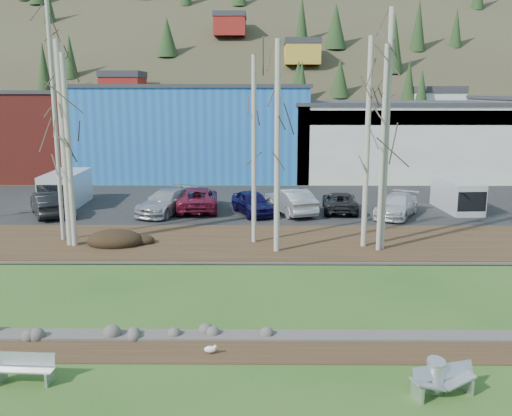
{
  "coord_description": "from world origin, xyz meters",
  "views": [
    {
      "loc": [
        -0.07,
        -14.06,
        7.82
      ],
      "look_at": [
        -0.27,
        11.59,
        2.5
      ],
      "focal_mm": 40.0,
      "sensor_mm": 36.0,
      "label": 1
    }
  ],
  "objects_px": {
    "litter_bin": "(435,377)",
    "car_8": "(54,205)",
    "car_1": "(48,203)",
    "car_6": "(340,202)",
    "van_white": "(458,196)",
    "seagull": "(211,349)",
    "car_5": "(291,201)",
    "car_0": "(63,205)",
    "bench_damaged": "(443,381)",
    "car_2": "(197,199)",
    "car_7": "(397,205)",
    "car_3": "(167,202)",
    "car_4": "(253,203)",
    "van_grey": "(65,189)",
    "bench_intact": "(26,368)"
  },
  "relations": [
    {
      "from": "litter_bin",
      "to": "car_8",
      "type": "bearing_deg",
      "value": 129.94
    },
    {
      "from": "car_2",
      "to": "litter_bin",
      "type": "bearing_deg",
      "value": 106.63
    },
    {
      "from": "bench_damaged",
      "to": "car_2",
      "type": "xyz_separation_m",
      "value": [
        -8.85,
        22.66,
        0.51
      ]
    },
    {
      "from": "seagull",
      "to": "car_5",
      "type": "relative_size",
      "value": 0.09
    },
    {
      "from": "car_3",
      "to": "car_0",
      "type": "bearing_deg",
      "value": -154.05
    },
    {
      "from": "car_4",
      "to": "van_grey",
      "type": "xyz_separation_m",
      "value": [
        -12.66,
        2.57,
        0.39
      ]
    },
    {
      "from": "van_grey",
      "to": "litter_bin",
      "type": "bearing_deg",
      "value": -54.2
    },
    {
      "from": "car_7",
      "to": "van_white",
      "type": "relative_size",
      "value": 1.02
    },
    {
      "from": "car_2",
      "to": "van_white",
      "type": "bearing_deg",
      "value": 175.35
    },
    {
      "from": "seagull",
      "to": "car_6",
      "type": "bearing_deg",
      "value": 80.55
    },
    {
      "from": "car_7",
      "to": "car_8",
      "type": "relative_size",
      "value": 1.27
    },
    {
      "from": "bench_damaged",
      "to": "car_3",
      "type": "xyz_separation_m",
      "value": [
        -10.68,
        21.6,
        0.51
      ]
    },
    {
      "from": "car_6",
      "to": "car_0",
      "type": "bearing_deg",
      "value": 8.41
    },
    {
      "from": "car_1",
      "to": "car_5",
      "type": "bearing_deg",
      "value": 154.88
    },
    {
      "from": "seagull",
      "to": "car_0",
      "type": "bearing_deg",
      "value": 128.73
    },
    {
      "from": "litter_bin",
      "to": "car_2",
      "type": "xyz_separation_m",
      "value": [
        -8.71,
        22.47,
        0.5
      ]
    },
    {
      "from": "car_3",
      "to": "car_4",
      "type": "xyz_separation_m",
      "value": [
        5.43,
        -0.16,
        -0.03
      ]
    },
    {
      "from": "car_1",
      "to": "car_7",
      "type": "bearing_deg",
      "value": 151.86
    },
    {
      "from": "car_6",
      "to": "van_white",
      "type": "bearing_deg",
      "value": -173.64
    },
    {
      "from": "car_2",
      "to": "van_grey",
      "type": "xyz_separation_m",
      "value": [
        -9.07,
        1.35,
        0.37
      ]
    },
    {
      "from": "seagull",
      "to": "car_4",
      "type": "bearing_deg",
      "value": 95.78
    },
    {
      "from": "car_2",
      "to": "car_4",
      "type": "bearing_deg",
      "value": 156.74
    },
    {
      "from": "car_2",
      "to": "car_7",
      "type": "distance_m",
      "value": 12.64
    },
    {
      "from": "car_3",
      "to": "car_8",
      "type": "relative_size",
      "value": 1.41
    },
    {
      "from": "car_2",
      "to": "seagull",
      "type": "bearing_deg",
      "value": 92.68
    },
    {
      "from": "seagull",
      "to": "car_5",
      "type": "bearing_deg",
      "value": 88.82
    },
    {
      "from": "car_3",
      "to": "car_5",
      "type": "xyz_separation_m",
      "value": [
        7.84,
        0.12,
        0.04
      ]
    },
    {
      "from": "car_3",
      "to": "car_6",
      "type": "xyz_separation_m",
      "value": [
        11.04,
        0.75,
        -0.13
      ]
    },
    {
      "from": "car_0",
      "to": "litter_bin",
      "type": "bearing_deg",
      "value": 107.67
    },
    {
      "from": "car_0",
      "to": "car_3",
      "type": "relative_size",
      "value": 0.71
    },
    {
      "from": "bench_intact",
      "to": "car_8",
      "type": "height_order",
      "value": "car_8"
    },
    {
      "from": "car_4",
      "to": "car_3",
      "type": "bearing_deg",
      "value": 157.85
    },
    {
      "from": "car_6",
      "to": "van_grey",
      "type": "distance_m",
      "value": 18.35
    },
    {
      "from": "car_1",
      "to": "van_white",
      "type": "height_order",
      "value": "van_white"
    },
    {
      "from": "car_0",
      "to": "van_white",
      "type": "bearing_deg",
      "value": 162.11
    },
    {
      "from": "litter_bin",
      "to": "car_5",
      "type": "bearing_deg",
      "value": 97.16
    },
    {
      "from": "car_7",
      "to": "bench_damaged",
      "type": "bearing_deg",
      "value": -72.53
    },
    {
      "from": "bench_damaged",
      "to": "car_6",
      "type": "relative_size",
      "value": 0.4
    },
    {
      "from": "car_3",
      "to": "car_8",
      "type": "bearing_deg",
      "value": -154.4
    },
    {
      "from": "car_1",
      "to": "car_8",
      "type": "height_order",
      "value": "car_1"
    },
    {
      "from": "car_1",
      "to": "car_8",
      "type": "bearing_deg",
      "value": 172.39
    },
    {
      "from": "car_7",
      "to": "van_white",
      "type": "height_order",
      "value": "van_white"
    },
    {
      "from": "seagull",
      "to": "bench_damaged",
      "type": "bearing_deg",
      "value": -11.05
    },
    {
      "from": "car_6",
      "to": "bench_damaged",
      "type": "bearing_deg",
      "value": 93.35
    },
    {
      "from": "bench_intact",
      "to": "van_grey",
      "type": "xyz_separation_m",
      "value": [
        -6.77,
        23.43,
        0.87
      ]
    },
    {
      "from": "litter_bin",
      "to": "car_3",
      "type": "xyz_separation_m",
      "value": [
        -10.54,
        21.41,
        0.5
      ]
    },
    {
      "from": "car_6",
      "to": "car_8",
      "type": "distance_m",
      "value": 18.04
    },
    {
      "from": "seagull",
      "to": "car_8",
      "type": "bearing_deg",
      "value": 129.93
    },
    {
      "from": "car_2",
      "to": "car_8",
      "type": "bearing_deg",
      "value": 5.57
    },
    {
      "from": "bench_damaged",
      "to": "car_1",
      "type": "distance_m",
      "value": 27.62
    }
  ]
}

